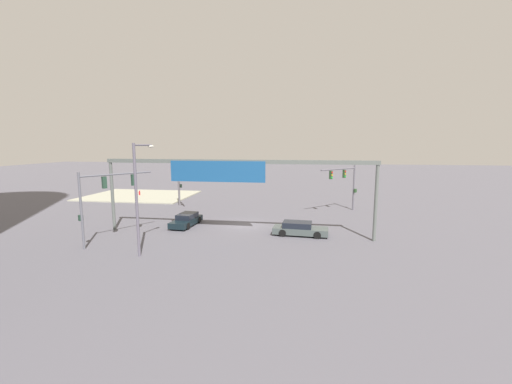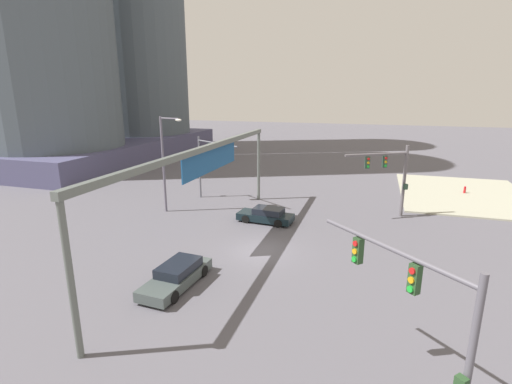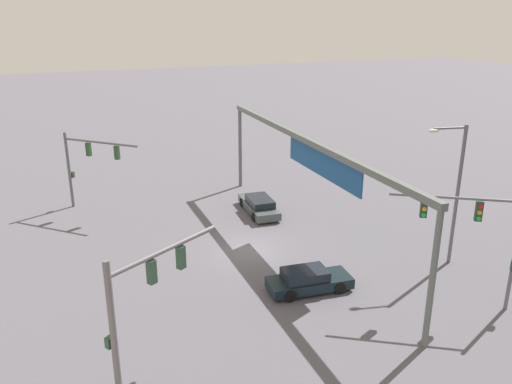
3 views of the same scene
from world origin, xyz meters
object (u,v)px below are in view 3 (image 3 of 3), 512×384
Objects in this scene: traffic_signal_cross_street at (139,297)px; streetlamp_curved_arm at (455,186)px; traffic_signal_near_corner at (86,158)px; sedan_car_approaching at (259,205)px; traffic_signal_opposite_side at (481,228)px; sedan_car_waiting_far at (308,280)px.

traffic_signal_cross_street is 18.60m from streetlamp_curved_arm.
streetlamp_curved_arm is at bearing -18.09° from traffic_signal_cross_street.
streetlamp_curved_arm is at bearing 1.75° from traffic_signal_near_corner.
streetlamp_curved_arm is (16.46, 18.37, 0.80)m from traffic_signal_near_corner.
streetlamp_curved_arm reaches higher than sedan_car_approaching.
traffic_signal_near_corner is 20.65m from traffic_signal_cross_street.
traffic_signal_near_corner is 1.14× the size of sedan_car_approaching.
traffic_signal_cross_street is 0.73× the size of streetlamp_curved_arm.
traffic_signal_cross_street reaches higher than traffic_signal_near_corner.
traffic_signal_cross_street is (20.65, 0.27, 0.02)m from traffic_signal_near_corner.
traffic_signal_opposite_side is 1.32× the size of sedan_car_waiting_far.
sedan_car_approaching is (-11.32, -7.13, -4.12)m from streetlamp_curved_arm.
traffic_signal_cross_street is at bearing 31.80° from traffic_signal_opposite_side.
traffic_signal_opposite_side is 16.01m from traffic_signal_cross_street.
traffic_signal_opposite_side is 0.73× the size of streetlamp_curved_arm.
sedan_car_waiting_far is (11.24, -1.73, -0.00)m from sedan_car_approaching.
traffic_signal_opposite_side is 1.01× the size of traffic_signal_cross_street.
sedan_car_approaching is at bearing 85.88° from sedan_car_waiting_far.
traffic_signal_opposite_side is (20.70, 16.27, 0.32)m from traffic_signal_near_corner.
traffic_signal_near_corner is at bearing 69.24° from sedan_car_approaching.
traffic_signal_near_corner is 0.95× the size of traffic_signal_opposite_side.
streetlamp_curved_arm reaches higher than sedan_car_waiting_far.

